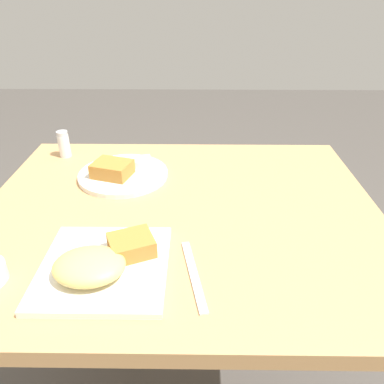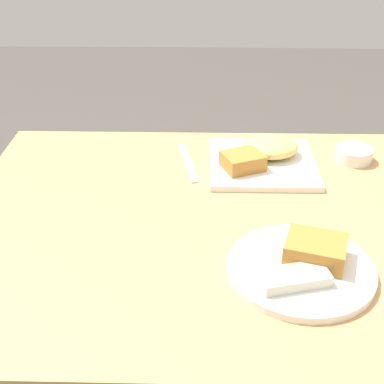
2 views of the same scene
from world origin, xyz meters
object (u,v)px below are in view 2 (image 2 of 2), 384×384
Objects in this scene: sauce_ramekin at (353,154)px; butter_knife at (187,162)px; plate_oval_far at (303,265)px; plate_square_near at (262,157)px.

sauce_ramekin is 0.43× the size of butter_knife.
plate_oval_far is at bearing 16.44° from butter_knife.
plate_square_near is 0.40m from plate_oval_far.
plate_oval_far is at bearing 66.37° from sauce_ramekin.
plate_square_near is at bearing -85.08° from plate_oval_far.
sauce_ramekin is at bearing -113.63° from plate_oval_far.
plate_square_near is 0.18m from butter_knife.
plate_square_near reaches higher than plate_oval_far.
butter_knife is at bearing -62.60° from plate_oval_far.
butter_knife is (0.21, -0.40, -0.01)m from plate_oval_far.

